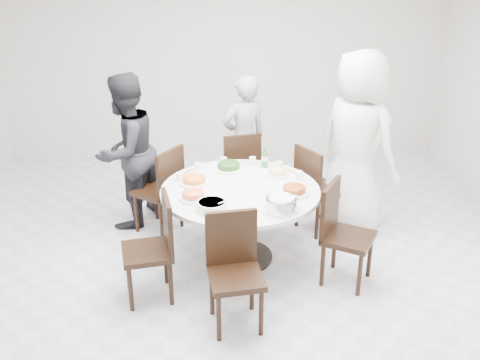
{
  "coord_description": "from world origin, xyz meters",
  "views": [
    {
      "loc": [
        -0.04,
        -4.55,
        2.96
      ],
      "look_at": [
        0.14,
        0.27,
        0.82
      ],
      "focal_mm": 42.0,
      "sensor_mm": 36.0,
      "label": 1
    }
  ],
  "objects_px": {
    "dining_table": "(240,224)",
    "soup_bowl": "(212,206)",
    "chair_se": "(349,236)",
    "beverage_bottle": "(265,157)",
    "diner_right": "(357,143)",
    "diner_left": "(126,152)",
    "chair_n": "(238,169)",
    "chair_ne": "(321,188)",
    "chair_nw": "(157,189)",
    "diner_middle": "(244,139)",
    "chair_s": "(236,275)",
    "chair_sw": "(147,250)",
    "rice_bowl": "(281,205)"
  },
  "relations": [
    {
      "from": "chair_se",
      "to": "rice_bowl",
      "type": "bearing_deg",
      "value": 121.93
    },
    {
      "from": "diner_left",
      "to": "chair_nw",
      "type": "bearing_deg",
      "value": 93.4
    },
    {
      "from": "diner_left",
      "to": "beverage_bottle",
      "type": "distance_m",
      "value": 1.47
    },
    {
      "from": "diner_middle",
      "to": "soup_bowl",
      "type": "xyz_separation_m",
      "value": [
        -0.36,
        -1.78,
        0.03
      ]
    },
    {
      "from": "chair_ne",
      "to": "chair_s",
      "type": "bearing_deg",
      "value": 119.32
    },
    {
      "from": "chair_n",
      "to": "chair_ne",
      "type": "bearing_deg",
      "value": 133.06
    },
    {
      "from": "chair_se",
      "to": "chair_nw",
      "type": "bearing_deg",
      "value": 88.47
    },
    {
      "from": "chair_sw",
      "to": "chair_n",
      "type": "bearing_deg",
      "value": 142.48
    },
    {
      "from": "chair_se",
      "to": "diner_left",
      "type": "bearing_deg",
      "value": 88.75
    },
    {
      "from": "chair_n",
      "to": "beverage_bottle",
      "type": "height_order",
      "value": "beverage_bottle"
    },
    {
      "from": "chair_ne",
      "to": "chair_se",
      "type": "distance_m",
      "value": 1.02
    },
    {
      "from": "chair_sw",
      "to": "chair_se",
      "type": "bearing_deg",
      "value": 83.63
    },
    {
      "from": "beverage_bottle",
      "to": "chair_nw",
      "type": "bearing_deg",
      "value": 175.37
    },
    {
      "from": "rice_bowl",
      "to": "soup_bowl",
      "type": "xyz_separation_m",
      "value": [
        -0.6,
        0.04,
        -0.02
      ]
    },
    {
      "from": "beverage_bottle",
      "to": "chair_sw",
      "type": "bearing_deg",
      "value": -133.69
    },
    {
      "from": "chair_ne",
      "to": "chair_s",
      "type": "height_order",
      "value": "same"
    },
    {
      "from": "diner_right",
      "to": "diner_left",
      "type": "bearing_deg",
      "value": 46.96
    },
    {
      "from": "chair_n",
      "to": "diner_right",
      "type": "height_order",
      "value": "diner_right"
    },
    {
      "from": "chair_s",
      "to": "beverage_bottle",
      "type": "height_order",
      "value": "beverage_bottle"
    },
    {
      "from": "chair_se",
      "to": "chair_n",
      "type": "bearing_deg",
      "value": 59.6
    },
    {
      "from": "chair_n",
      "to": "chair_nw",
      "type": "xyz_separation_m",
      "value": [
        -0.87,
        -0.52,
        0.0
      ]
    },
    {
      "from": "chair_n",
      "to": "diner_left",
      "type": "bearing_deg",
      "value": 2.58
    },
    {
      "from": "diner_right",
      "to": "rice_bowl",
      "type": "distance_m",
      "value": 1.42
    },
    {
      "from": "chair_n",
      "to": "diner_right",
      "type": "relative_size",
      "value": 0.49
    },
    {
      "from": "chair_se",
      "to": "beverage_bottle",
      "type": "xyz_separation_m",
      "value": [
        -0.68,
        0.97,
        0.38
      ]
    },
    {
      "from": "chair_ne",
      "to": "diner_right",
      "type": "bearing_deg",
      "value": -112.04
    },
    {
      "from": "rice_bowl",
      "to": "chair_s",
      "type": "bearing_deg",
      "value": -126.27
    },
    {
      "from": "chair_se",
      "to": "diner_right",
      "type": "xyz_separation_m",
      "value": [
        0.28,
        1.06,
        0.49
      ]
    },
    {
      "from": "diner_left",
      "to": "chair_n",
      "type": "bearing_deg",
      "value": 137.98
    },
    {
      "from": "chair_s",
      "to": "chair_se",
      "type": "height_order",
      "value": "same"
    },
    {
      "from": "chair_nw",
      "to": "beverage_bottle",
      "type": "relative_size",
      "value": 4.38
    },
    {
      "from": "chair_se",
      "to": "diner_left",
      "type": "distance_m",
      "value": 2.49
    },
    {
      "from": "chair_s",
      "to": "diner_left",
      "type": "distance_m",
      "value": 2.16
    },
    {
      "from": "rice_bowl",
      "to": "soup_bowl",
      "type": "distance_m",
      "value": 0.6
    },
    {
      "from": "diner_left",
      "to": "soup_bowl",
      "type": "relative_size",
      "value": 6.42
    },
    {
      "from": "chair_se",
      "to": "dining_table",
      "type": "bearing_deg",
      "value": 94.36
    },
    {
      "from": "chair_se",
      "to": "soup_bowl",
      "type": "xyz_separation_m",
      "value": [
        -1.22,
        0.01,
        0.31
      ]
    },
    {
      "from": "chair_sw",
      "to": "diner_left",
      "type": "bearing_deg",
      "value": -177.91
    },
    {
      "from": "dining_table",
      "to": "diner_middle",
      "type": "bearing_deg",
      "value": 85.93
    },
    {
      "from": "diner_middle",
      "to": "diner_left",
      "type": "bearing_deg",
      "value": -1.05
    },
    {
      "from": "chair_ne",
      "to": "chair_nw",
      "type": "distance_m",
      "value": 1.73
    },
    {
      "from": "chair_se",
      "to": "diner_left",
      "type": "height_order",
      "value": "diner_left"
    },
    {
      "from": "chair_nw",
      "to": "diner_middle",
      "type": "height_order",
      "value": "diner_middle"
    },
    {
      "from": "diner_middle",
      "to": "beverage_bottle",
      "type": "xyz_separation_m",
      "value": [
        0.17,
        -0.82,
        0.1
      ]
    },
    {
      "from": "dining_table",
      "to": "diner_left",
      "type": "height_order",
      "value": "diner_left"
    },
    {
      "from": "dining_table",
      "to": "soup_bowl",
      "type": "relative_size",
      "value": 5.77
    },
    {
      "from": "diner_right",
      "to": "rice_bowl",
      "type": "xyz_separation_m",
      "value": [
        -0.89,
        -1.1,
        -0.16
      ]
    },
    {
      "from": "chair_sw",
      "to": "chair_se",
      "type": "height_order",
      "value": "same"
    },
    {
      "from": "diner_left",
      "to": "rice_bowl",
      "type": "distance_m",
      "value": 1.97
    },
    {
      "from": "chair_ne",
      "to": "soup_bowl",
      "type": "bearing_deg",
      "value": 101.28
    }
  ]
}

